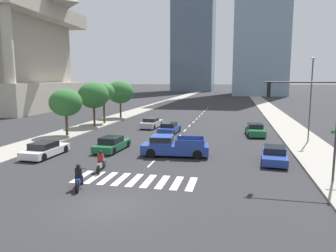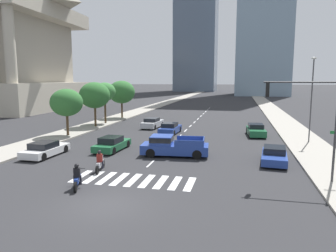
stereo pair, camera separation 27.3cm
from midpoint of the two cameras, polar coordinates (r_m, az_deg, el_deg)
ground_plane at (r=16.69m, az=-11.02°, el=-13.82°), size 800.00×800.00×0.00m
sidewalk_east at (r=45.10m, az=20.50°, el=-0.05°), size 4.00×260.00×0.15m
sidewalk_west at (r=48.52m, az=-11.18°, el=0.88°), size 4.00×260.00×0.15m
crosswalk_near at (r=20.30m, az=-6.41°, el=-9.64°), size 7.65×2.63×0.01m
lane_divider_center at (r=47.12m, az=4.43°, el=0.71°), size 0.14×50.00×0.01m
motorcycle_lead at (r=19.31m, az=-16.12°, el=-9.07°), size 0.97×2.01×1.49m
motorcycle_trailing at (r=22.37m, az=-12.32°, el=-6.53°), size 0.74×2.17×1.49m
pickup_truck at (r=26.21m, az=0.42°, el=-3.63°), size 5.64×2.53×1.67m
sedan_white_0 at (r=27.98m, az=-21.50°, el=-3.97°), size 2.03×4.49×1.21m
sedan_blue_1 at (r=36.90m, az=0.06°, el=-0.46°), size 2.01×4.34×1.29m
sedan_green_2 at (r=28.62m, az=-10.32°, el=-3.22°), size 2.06×4.54×1.26m
sedan_green_3 at (r=36.86m, az=15.20°, el=-0.74°), size 2.08×4.45×1.33m
sedan_silver_4 at (r=41.42m, az=-3.17°, el=0.52°), size 2.08×4.54×1.31m
sedan_blue_5 at (r=25.51m, az=18.34°, el=-4.99°), size 2.20×4.54×1.18m
traffic_signal_near at (r=20.78m, az=23.97°, el=2.72°), size 4.53×0.28×6.35m
street_lamp_east at (r=33.83m, az=24.12°, el=5.29°), size 0.50×0.24×8.23m
street_tree_nearest at (r=36.42m, az=-18.13°, el=4.00°), size 3.53×3.53×5.11m
street_tree_second at (r=42.56m, az=-13.43°, el=5.39°), size 4.00×4.00×5.78m
street_tree_third at (r=45.48m, az=-11.69°, el=6.01°), size 3.06×3.06×5.70m
street_tree_fourth at (r=51.55m, az=-8.74°, el=6.04°), size 4.26×4.26×5.92m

